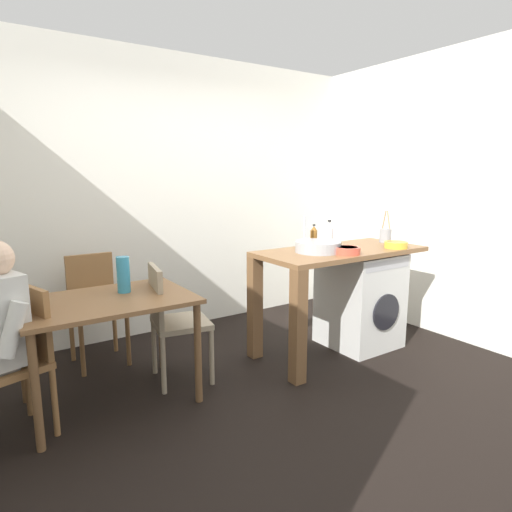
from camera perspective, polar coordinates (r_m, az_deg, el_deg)
ground_plane at (r=3.30m, az=1.91°, el=-17.54°), size 5.46×5.46×0.00m
wall_back at (r=4.45m, az=-11.34°, el=7.74°), size 4.60×0.10×2.70m
wall_counter_side at (r=4.52m, az=24.94°, el=7.01°), size 0.10×3.80×2.70m
dining_table at (r=3.11m, az=-18.80°, el=-7.01°), size 1.10×0.76×0.74m
chair_person_seat at (r=3.00m, az=-28.58°, el=-11.16°), size 0.50×0.50×0.90m
chair_opposite at (r=3.35m, az=-11.01°, el=-7.80°), size 0.47×0.47×0.90m
chair_spare_by_wall at (r=3.90m, az=-20.28°, el=-5.68°), size 0.41×0.41×0.90m
kitchen_counter at (r=3.73m, az=8.61°, el=-1.81°), size 1.50×0.68×0.92m
washing_machine at (r=4.13m, az=13.39°, el=-5.49°), size 0.60×0.61×0.86m
sink_basin at (r=3.66m, az=8.10°, el=1.21°), size 0.38×0.38×0.09m
tap at (r=3.78m, az=6.32°, el=3.00°), size 0.02×0.02×0.28m
bottle_tall_green at (r=3.96m, az=7.54°, el=2.58°), size 0.06×0.06×0.20m
bottle_squat_brown at (r=3.97m, az=9.52°, el=2.80°), size 0.08×0.08×0.24m
mixing_bowl at (r=3.61m, az=11.78°, el=0.77°), size 0.21×0.21×0.06m
utensil_crock at (r=4.33m, az=16.53°, el=2.64°), size 0.11×0.11×0.30m
colander at (r=4.03m, az=17.79°, el=1.45°), size 0.20×0.20×0.06m
vase at (r=3.19m, az=-16.91°, el=-2.33°), size 0.09×0.09×0.25m
scissors at (r=3.74m, az=11.53°, el=0.66°), size 0.15×0.06×0.01m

